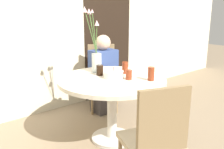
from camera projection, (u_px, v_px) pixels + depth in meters
name	position (u px, v px, depth m)	size (l,w,h in m)	color
ground_plane	(112.00, 139.00, 2.78)	(16.00, 16.00, 0.00)	#89755B
wall_back	(54.00, 17.00, 3.35)	(8.00, 0.05, 2.60)	beige
doorway_panel	(108.00, 33.00, 3.96)	(0.90, 0.01, 2.05)	black
dining_table	(112.00, 89.00, 2.63)	(1.13, 1.13, 0.70)	beige
chair_near_front	(102.00, 73.00, 3.55)	(0.55, 0.55, 0.91)	tan
chair_right_flank	(155.00, 136.00, 1.79)	(0.52, 0.52, 0.91)	tan
birthday_cake	(114.00, 74.00, 2.61)	(0.21, 0.21, 0.12)	white
flower_vase	(95.00, 53.00, 2.80)	(0.24, 0.17, 0.73)	silver
side_plate	(144.00, 85.00, 2.36)	(0.21, 0.21, 0.01)	white
drink_glass_0	(100.00, 70.00, 2.71)	(0.07, 0.07, 0.11)	black
drink_glass_1	(125.00, 68.00, 2.79)	(0.07, 0.07, 0.13)	maroon
drink_glass_2	(97.00, 64.00, 2.96)	(0.06, 0.06, 0.14)	maroon
drink_glass_3	(151.00, 74.00, 2.51)	(0.06, 0.06, 0.14)	maroon
drink_glass_4	(129.00, 75.00, 2.55)	(0.06, 0.06, 0.10)	maroon
person_boy	(103.00, 77.00, 3.40)	(0.34, 0.24, 1.07)	#383333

